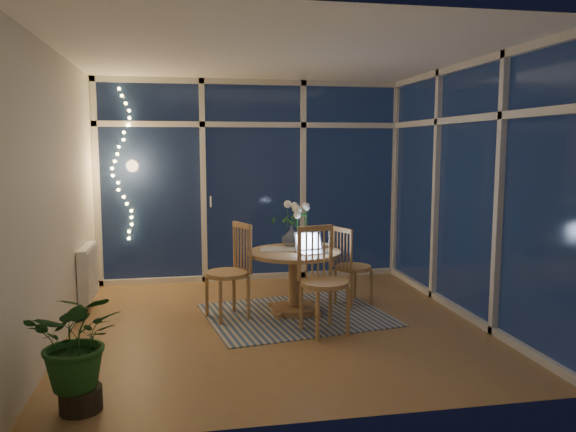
{
  "coord_description": "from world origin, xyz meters",
  "views": [
    {
      "loc": [
        -0.9,
        -5.32,
        1.76
      ],
      "look_at": [
        0.14,
        0.25,
        1.05
      ],
      "focal_mm": 35.0,
      "sensor_mm": 36.0,
      "label": 1
    }
  ],
  "objects_px": {
    "chair_right": "(353,265)",
    "flower_vase": "(292,237)",
    "potted_plant": "(79,356)",
    "dining_table": "(294,282)",
    "chair_left": "(227,271)",
    "laptop": "(313,242)",
    "chair_front": "(324,280)"
  },
  "relations": [
    {
      "from": "flower_vase",
      "to": "potted_plant",
      "type": "distance_m",
      "value": 2.88
    },
    {
      "from": "flower_vase",
      "to": "potted_plant",
      "type": "relative_size",
      "value": 0.28
    },
    {
      "from": "chair_front",
      "to": "laptop",
      "type": "relative_size",
      "value": 3.3
    },
    {
      "from": "chair_left",
      "to": "chair_right",
      "type": "relative_size",
      "value": 1.11
    },
    {
      "from": "chair_right",
      "to": "flower_vase",
      "type": "relative_size",
      "value": 4.25
    },
    {
      "from": "chair_right",
      "to": "chair_left",
      "type": "bearing_deg",
      "value": 77.79
    },
    {
      "from": "chair_left",
      "to": "laptop",
      "type": "bearing_deg",
      "value": 63.76
    },
    {
      "from": "chair_right",
      "to": "laptop",
      "type": "relative_size",
      "value": 2.89
    },
    {
      "from": "dining_table",
      "to": "chair_left",
      "type": "relative_size",
      "value": 0.98
    },
    {
      "from": "chair_left",
      "to": "laptop",
      "type": "height_order",
      "value": "chair_left"
    },
    {
      "from": "chair_left",
      "to": "potted_plant",
      "type": "xyz_separation_m",
      "value": [
        -1.12,
        -1.84,
        -0.12
      ]
    },
    {
      "from": "dining_table",
      "to": "chair_right",
      "type": "bearing_deg",
      "value": 13.75
    },
    {
      "from": "dining_table",
      "to": "chair_front",
      "type": "relative_size",
      "value": 0.95
    },
    {
      "from": "chair_left",
      "to": "chair_right",
      "type": "bearing_deg",
      "value": 77.39
    },
    {
      "from": "dining_table",
      "to": "flower_vase",
      "type": "height_order",
      "value": "flower_vase"
    },
    {
      "from": "dining_table",
      "to": "potted_plant",
      "type": "height_order",
      "value": "potted_plant"
    },
    {
      "from": "chair_right",
      "to": "flower_vase",
      "type": "distance_m",
      "value": 0.76
    },
    {
      "from": "chair_front",
      "to": "potted_plant",
      "type": "distance_m",
      "value": 2.33
    },
    {
      "from": "chair_left",
      "to": "flower_vase",
      "type": "height_order",
      "value": "chair_left"
    },
    {
      "from": "chair_right",
      "to": "potted_plant",
      "type": "distance_m",
      "value": 3.28
    },
    {
      "from": "chair_right",
      "to": "flower_vase",
      "type": "height_order",
      "value": "chair_right"
    },
    {
      "from": "dining_table",
      "to": "chair_right",
      "type": "xyz_separation_m",
      "value": [
        0.7,
        0.17,
        0.12
      ]
    },
    {
      "from": "dining_table",
      "to": "chair_front",
      "type": "height_order",
      "value": "chair_front"
    },
    {
      "from": "dining_table",
      "to": "chair_right",
      "type": "relative_size",
      "value": 1.09
    },
    {
      "from": "chair_right",
      "to": "chair_front",
      "type": "xyz_separation_m",
      "value": [
        -0.55,
        -0.87,
        0.06
      ]
    },
    {
      "from": "dining_table",
      "to": "chair_right",
      "type": "distance_m",
      "value": 0.73
    },
    {
      "from": "laptop",
      "to": "potted_plant",
      "type": "relative_size",
      "value": 0.41
    },
    {
      "from": "chair_front",
      "to": "flower_vase",
      "type": "xyz_separation_m",
      "value": [
        -0.13,
        0.95,
        0.26
      ]
    },
    {
      "from": "chair_right",
      "to": "potted_plant",
      "type": "relative_size",
      "value": 1.18
    },
    {
      "from": "dining_table",
      "to": "chair_left",
      "type": "distance_m",
      "value": 0.74
    },
    {
      "from": "chair_front",
      "to": "flower_vase",
      "type": "bearing_deg",
      "value": 82.45
    },
    {
      "from": "chair_right",
      "to": "flower_vase",
      "type": "xyz_separation_m",
      "value": [
        -0.68,
        0.08,
        0.32
      ]
    }
  ]
}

